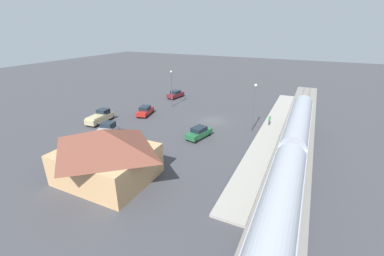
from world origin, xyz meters
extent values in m
plane|color=#424247|center=(0.00, 0.00, 0.00)|extent=(200.00, 200.00, 0.00)
cube|color=gray|center=(-14.00, 0.00, 0.09)|extent=(4.80, 70.00, 0.18)
cube|color=#59544C|center=(-14.72, 0.00, 0.24)|extent=(0.10, 70.00, 0.12)
cube|color=#59544C|center=(-13.28, 0.00, 0.24)|extent=(0.10, 70.00, 0.12)
cube|color=#A8A399|center=(-10.00, 0.00, 0.15)|extent=(3.20, 46.00, 0.30)
cube|color=#ADB2BC|center=(-14.00, 4.90, 2.15)|extent=(2.90, 19.40, 3.70)
cube|color=gold|center=(-12.54, 4.90, 1.85)|extent=(0.04, 17.85, 0.36)
cylinder|color=#ADB2BC|center=(-14.00, 4.90, 3.90)|extent=(2.75, 18.63, 2.76)
cube|color=#ADB2BC|center=(-14.00, 25.10, 2.15)|extent=(2.90, 19.40, 3.70)
cube|color=gold|center=(-12.54, 25.10, 1.85)|extent=(0.04, 17.85, 0.36)
cylinder|color=#ADB2BC|center=(-14.00, 25.10, 3.90)|extent=(2.75, 18.63, 2.76)
cube|color=tan|center=(4.00, 22.00, 1.76)|extent=(9.46, 7.83, 3.52)
pyramid|color=brown|center=(4.00, 22.00, 4.69)|extent=(10.26, 8.63, 2.34)
cube|color=#4C3323|center=(4.00, 18.05, 1.05)|extent=(1.10, 0.08, 2.10)
cylinder|color=#333338|center=(-9.37, -1.41, 0.72)|extent=(0.22, 0.22, 0.85)
cylinder|color=green|center=(-9.37, -1.41, 1.46)|extent=(0.36, 0.36, 0.62)
sphere|color=tan|center=(-9.37, -1.41, 1.89)|extent=(0.24, 0.24, 0.24)
cube|color=silver|center=(12.03, 13.94, 0.84)|extent=(3.00, 5.68, 0.92)
cube|color=#19232D|center=(12.23, 12.93, 1.72)|extent=(2.03, 2.04, 0.84)
cylinder|color=black|center=(13.30, 12.00, 0.38)|extent=(0.22, 0.76, 0.76)
cylinder|color=black|center=(11.62, 11.66, 0.38)|extent=(0.22, 0.76, 0.76)
cylinder|color=black|center=(12.44, 16.22, 0.38)|extent=(0.22, 0.76, 0.76)
cylinder|color=black|center=(10.76, 15.88, 0.38)|extent=(0.22, 0.76, 0.76)
cube|color=silver|center=(11.84, 14.87, 1.40)|extent=(2.42, 3.28, 0.20)
cube|color=maroon|center=(13.65, -10.77, 0.72)|extent=(2.45, 4.71, 0.76)
cube|color=#19232D|center=(13.65, -10.77, 1.42)|extent=(1.91, 2.37, 0.64)
cylinder|color=black|center=(13.09, -8.98, 0.34)|extent=(0.22, 0.68, 0.68)
cylinder|color=black|center=(14.68, -9.20, 0.34)|extent=(0.22, 0.68, 0.68)
cylinder|color=black|center=(12.62, -12.34, 0.34)|extent=(0.22, 0.68, 0.68)
cylinder|color=black|center=(14.20, -12.57, 0.34)|extent=(0.22, 0.68, 0.68)
cube|color=#C6B284|center=(17.58, 9.31, 0.84)|extent=(2.34, 5.52, 0.92)
cube|color=#19232D|center=(17.65, 8.29, 1.72)|extent=(1.84, 1.85, 0.84)
cylinder|color=black|center=(18.59, 7.23, 0.38)|extent=(0.22, 0.76, 0.76)
cylinder|color=black|center=(16.87, 7.10, 0.38)|extent=(0.22, 0.76, 0.76)
cylinder|color=black|center=(18.28, 11.51, 0.38)|extent=(0.22, 0.76, 0.76)
cylinder|color=black|center=(16.57, 11.39, 0.38)|extent=(0.22, 0.76, 0.76)
cube|color=#C6B284|center=(17.51, 10.25, 1.40)|extent=(2.07, 3.09, 0.20)
cube|color=#236638|center=(-0.64, 7.84, 0.72)|extent=(2.84, 4.81, 0.76)
cube|color=#19232D|center=(-0.64, 7.84, 1.42)|extent=(2.08, 2.48, 0.64)
cylinder|color=black|center=(-1.02, 9.68, 0.34)|extent=(0.22, 0.68, 0.68)
cylinder|color=black|center=(0.53, 9.31, 0.34)|extent=(0.22, 0.68, 0.68)
cylinder|color=black|center=(-1.82, 6.37, 0.34)|extent=(0.22, 0.68, 0.68)
cylinder|color=black|center=(-0.26, 6.00, 0.34)|extent=(0.22, 0.68, 0.68)
cube|color=red|center=(12.83, 2.60, 0.72)|extent=(2.82, 4.80, 0.76)
cube|color=#19232D|center=(12.83, 2.60, 1.42)|extent=(2.07, 2.47, 0.64)
cylinder|color=black|center=(11.66, 4.07, 0.34)|extent=(0.22, 0.68, 0.68)
cylinder|color=black|center=(13.22, 4.44, 0.34)|extent=(0.22, 0.68, 0.68)
cylinder|color=black|center=(12.44, 0.77, 0.34)|extent=(0.22, 0.68, 0.68)
cylinder|color=black|center=(14.00, 1.13, 0.34)|extent=(0.22, 0.68, 0.68)
cylinder|color=#515156|center=(-7.20, 1.76, 3.64)|extent=(0.16, 0.16, 7.27)
sphere|color=#EAE5C6|center=(-7.20, 1.76, 7.45)|extent=(0.44, 0.44, 0.44)
cylinder|color=#515156|center=(10.94, -4.33, 3.54)|extent=(0.16, 0.16, 7.07)
sphere|color=#EAE5C6|center=(10.94, -4.33, 7.25)|extent=(0.44, 0.44, 0.44)
camera|label=1|loc=(-14.59, 39.57, 15.66)|focal=23.51mm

